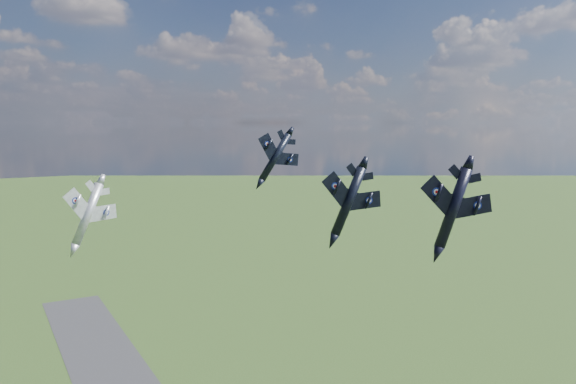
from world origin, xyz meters
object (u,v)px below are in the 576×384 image
jet_lead_navy (349,201)px  jet_high_navy (275,157)px  jet_right_navy (453,208)px  jet_left_silver (88,214)px

jet_lead_navy → jet_high_navy: 30.47m
jet_right_navy → jet_left_silver: jet_right_navy is taller
jet_high_navy → jet_left_silver: bearing=-158.8°
jet_right_navy → jet_lead_navy: bearing=163.8°
jet_lead_navy → jet_left_silver: 38.24m
jet_right_navy → jet_high_navy: 40.17m
jet_high_navy → jet_left_silver: (-36.54, -10.23, -6.72)m
jet_right_navy → jet_left_silver: 52.69m
jet_high_navy → jet_left_silver: 38.54m
jet_lead_navy → jet_left_silver: jet_lead_navy is taller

